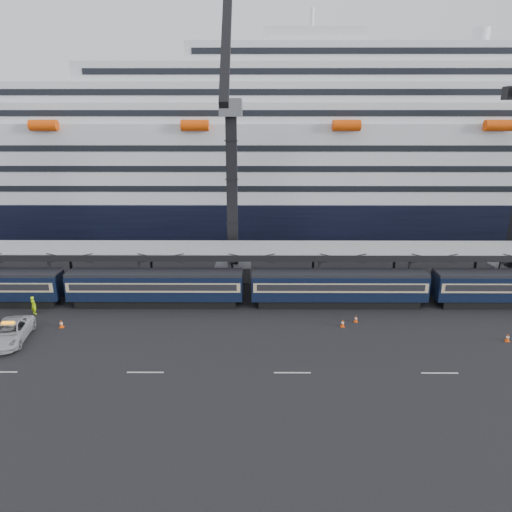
# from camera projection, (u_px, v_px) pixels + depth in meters

# --- Properties ---
(ground) EXTENTS (260.00, 260.00, 0.00)m
(ground) POSITION_uv_depth(u_px,v_px,m) (445.00, 349.00, 40.88)
(ground) COLOR black
(ground) RESTS_ON ground
(train) EXTENTS (133.05, 3.00, 4.05)m
(train) POSITION_uv_depth(u_px,v_px,m) (369.00, 287.00, 49.82)
(train) COLOR black
(train) RESTS_ON ground
(canopy) EXTENTS (130.00, 6.25, 5.53)m
(canopy) POSITION_uv_depth(u_px,v_px,m) (403.00, 250.00, 52.74)
(canopy) COLOR gray
(canopy) RESTS_ON ground
(cruise_ship) EXTENTS (214.09, 28.84, 34.00)m
(cruise_ship) POSITION_uv_depth(u_px,v_px,m) (346.00, 162.00, 81.27)
(cruise_ship) COLOR black
(cruise_ship) RESTS_ON ground
(crane_dark_near) EXTENTS (4.50, 17.75, 35.08)m
(crane_dark_near) POSITION_uv_depth(u_px,v_px,m) (232.00, 186.00, 55.27)
(crane_dark_near) COLOR #4D5055
(crane_dark_near) RESTS_ON ground
(pickup_truck) EXTENTS (3.93, 6.81, 1.79)m
(pickup_truck) POSITION_uv_depth(u_px,v_px,m) (10.00, 332.00, 42.12)
(pickup_truck) COLOR #A4A7AB
(pickup_truck) RESTS_ON ground
(worker) EXTENTS (0.87, 0.77, 1.99)m
(worker) POSITION_uv_depth(u_px,v_px,m) (33.00, 305.00, 47.94)
(worker) COLOR #B0EE0C
(worker) RESTS_ON ground
(traffic_cone_b) EXTENTS (0.42, 0.42, 0.84)m
(traffic_cone_b) POSITION_uv_depth(u_px,v_px,m) (61.00, 324.00, 45.01)
(traffic_cone_b) COLOR #FF4C08
(traffic_cone_b) RESTS_ON ground
(traffic_cone_c) EXTENTS (0.36, 0.36, 0.73)m
(traffic_cone_c) POSITION_uv_depth(u_px,v_px,m) (356.00, 319.00, 46.26)
(traffic_cone_c) COLOR #FF4C08
(traffic_cone_c) RESTS_ON ground
(traffic_cone_d) EXTENTS (0.40, 0.40, 0.81)m
(traffic_cone_d) POSITION_uv_depth(u_px,v_px,m) (343.00, 323.00, 45.18)
(traffic_cone_d) COLOR #FF4C08
(traffic_cone_d) RESTS_ON ground
(traffic_cone_e) EXTENTS (0.40, 0.40, 0.79)m
(traffic_cone_e) POSITION_uv_depth(u_px,v_px,m) (508.00, 337.00, 42.24)
(traffic_cone_e) COLOR #FF4C08
(traffic_cone_e) RESTS_ON ground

